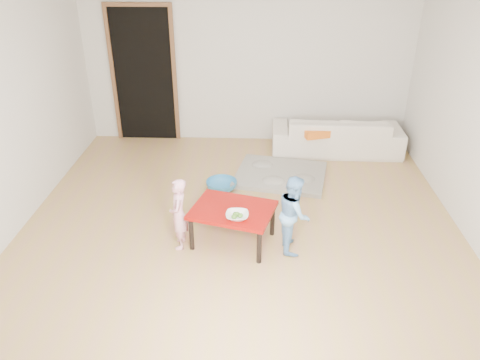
# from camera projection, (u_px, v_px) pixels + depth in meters

# --- Properties ---
(floor) EXTENTS (5.00, 5.00, 0.01)m
(floor) POSITION_uv_depth(u_px,v_px,m) (241.00, 221.00, 5.48)
(floor) COLOR tan
(floor) RESTS_ON ground
(back_wall) EXTENTS (5.00, 0.02, 2.60)m
(back_wall) POSITION_uv_depth(u_px,v_px,m) (247.00, 59.00, 7.08)
(back_wall) COLOR silver
(back_wall) RESTS_ON floor
(left_wall) EXTENTS (0.02, 5.00, 2.60)m
(left_wall) POSITION_uv_depth(u_px,v_px,m) (6.00, 113.00, 4.96)
(left_wall) COLOR silver
(left_wall) RESTS_ON floor
(doorway) EXTENTS (1.02, 0.08, 2.11)m
(doorway) POSITION_uv_depth(u_px,v_px,m) (144.00, 76.00, 7.25)
(doorway) COLOR brown
(doorway) RESTS_ON back_wall
(sofa) EXTENTS (1.94, 0.78, 0.56)m
(sofa) POSITION_uv_depth(u_px,v_px,m) (336.00, 134.00, 7.11)
(sofa) COLOR silver
(sofa) RESTS_ON floor
(cushion) EXTENTS (0.50, 0.47, 0.11)m
(cushion) POSITION_uv_depth(u_px,v_px,m) (316.00, 131.00, 6.83)
(cushion) COLOR orange
(cushion) RESTS_ON sofa
(red_table) EXTENTS (0.98, 0.84, 0.42)m
(red_table) POSITION_uv_depth(u_px,v_px,m) (233.00, 225.00, 5.02)
(red_table) COLOR maroon
(red_table) RESTS_ON floor
(bowl) EXTENTS (0.23, 0.23, 0.06)m
(bowl) POSITION_uv_depth(u_px,v_px,m) (237.00, 216.00, 4.74)
(bowl) COLOR white
(bowl) RESTS_ON red_table
(broccoli) EXTENTS (0.12, 0.12, 0.06)m
(broccoli) POSITION_uv_depth(u_px,v_px,m) (237.00, 216.00, 4.74)
(broccoli) COLOR #2D5919
(broccoli) RESTS_ON red_table
(child_pink) EXTENTS (0.21, 0.30, 0.80)m
(child_pink) POSITION_uv_depth(u_px,v_px,m) (179.00, 214.00, 4.87)
(child_pink) COLOR pink
(child_pink) RESTS_ON floor
(child_blue) EXTENTS (0.34, 0.43, 0.85)m
(child_blue) POSITION_uv_depth(u_px,v_px,m) (294.00, 213.00, 4.83)
(child_blue) COLOR #559DC6
(child_blue) RESTS_ON floor
(basin) EXTENTS (0.40, 0.40, 0.13)m
(basin) POSITION_uv_depth(u_px,v_px,m) (222.00, 185.00, 6.12)
(basin) COLOR teal
(basin) RESTS_ON floor
(blanket) EXTENTS (1.36, 1.20, 0.06)m
(blanket) POSITION_uv_depth(u_px,v_px,m) (281.00, 175.00, 6.47)
(blanket) COLOR gray
(blanket) RESTS_ON floor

